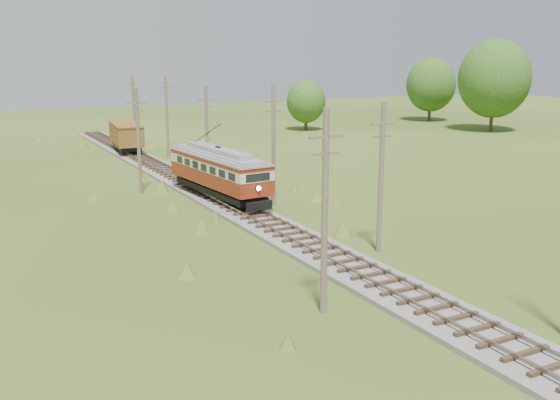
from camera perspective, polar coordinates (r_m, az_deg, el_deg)
railbed_main at (r=48.63m, az=-5.56°, el=0.06°), size 3.60×96.00×0.57m
streetcar at (r=48.20m, az=-5.64°, el=2.85°), size 3.79×12.24×5.54m
gondola at (r=74.49m, az=-13.90°, el=5.79°), size 3.80×9.05×2.92m
gravel_pile at (r=62.07m, az=-8.21°, el=3.12°), size 2.97×3.14×1.08m
utility_pole_r_2 at (r=35.68m, az=9.22°, el=2.13°), size 1.60×0.30×8.60m
utility_pole_r_3 at (r=46.47m, az=-0.59°, el=5.08°), size 1.60×0.30×9.00m
utility_pole_r_4 at (r=58.19m, az=-6.71°, el=6.31°), size 1.60×0.30×8.40m
utility_pole_r_5 at (r=70.49m, az=-10.31°, el=7.56°), size 1.60×0.30×8.90m
utility_pole_r_6 at (r=82.88m, az=-13.24°, el=8.15°), size 1.60×0.30×8.70m
utility_pole_l_a at (r=26.63m, az=4.11°, el=-1.01°), size 1.60×0.30×9.00m
utility_pole_l_b at (r=52.07m, az=-12.82°, el=5.39°), size 1.60×0.30×8.60m
tree_right_4 at (r=98.98m, az=19.01°, el=10.44°), size 10.50×10.50×13.53m
tree_right_5 at (r=111.93m, az=13.63°, el=10.21°), size 8.40×8.40×10.82m
tree_mid_b at (r=95.12m, az=2.40°, el=8.99°), size 5.88×5.88×7.57m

